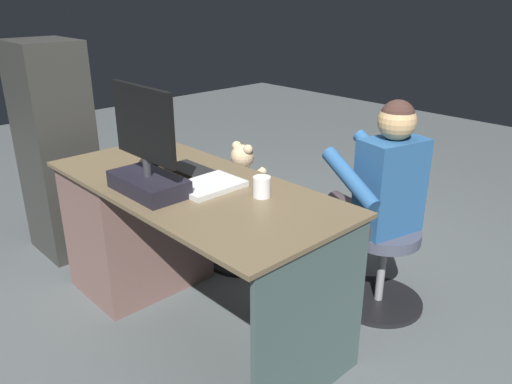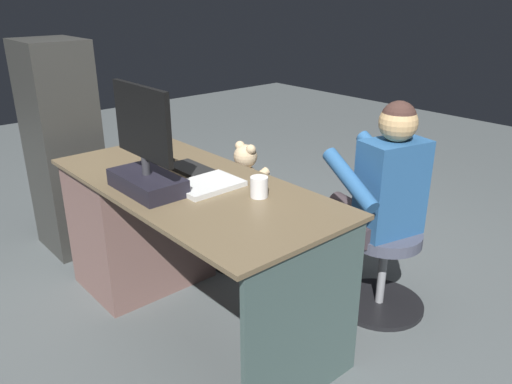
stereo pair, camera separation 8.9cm
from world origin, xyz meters
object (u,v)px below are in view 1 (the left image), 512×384
tv_remote (158,163)px  office_chair_teddy (243,223)px  desk (147,224)px  monitor (147,162)px  person (372,188)px  teddy_bear (244,171)px  visitor_chair (382,263)px  cup (262,187)px  computer_mouse (161,159)px  keyboard (200,174)px

tv_remote → office_chair_teddy: tv_remote is taller
desk → office_chair_teddy: bearing=-101.4°
tv_remote → office_chair_teddy: 0.76m
monitor → person: (-0.53, -0.99, -0.24)m
monitor → tv_remote: size_ratio=3.19×
monitor → teddy_bear: (0.26, -0.81, -0.31)m
teddy_bear → visitor_chair: size_ratio=0.68×
desk → tv_remote: (-0.08, -0.05, 0.37)m
cup → office_chair_teddy: (0.65, -0.47, -0.55)m
desk → person: (-0.91, -0.79, 0.26)m
visitor_chair → teddy_bear: bearing=12.9°
tv_remote → teddy_bear: bearing=-86.9°
person → cup: bearing=78.2°
cup → computer_mouse: bearing=4.3°
office_chair_teddy → person: 0.91m
office_chair_teddy → teddy_bear: bearing=-90.0°
computer_mouse → teddy_bear: computer_mouse is taller
cup → visitor_chair: (-0.23, -0.68, -0.55)m
office_chair_teddy → visitor_chair: size_ratio=1.01×
keyboard → office_chair_teddy: keyboard is taller
monitor → visitor_chair: monitor is taller
monitor → keyboard: bearing=-87.3°
cup → desk: bearing=10.0°
desk → cup: size_ratio=17.17×
monitor → computer_mouse: bearing=-40.4°
desk → monitor: 0.66m
monitor → keyboard: size_ratio=1.14×
desk → visitor_chair: bearing=-140.8°
keyboard → cup: size_ratio=4.55×
monitor → cup: (-0.39, -0.33, -0.10)m
person → desk: bearing=41.1°
computer_mouse → visitor_chair: (-0.94, -0.73, -0.52)m
keyboard → office_chair_teddy: (0.25, -0.50, -0.52)m
keyboard → teddy_bear: bearing=-64.2°
keyboard → computer_mouse: 0.31m
desk → monitor: (-0.38, 0.20, 0.50)m
computer_mouse → cup: cup is taller
tv_remote → office_chair_teddy: size_ratio=0.31×
computer_mouse → cup: size_ratio=1.04×
tv_remote → cup: bearing=-165.5°
keyboard → visitor_chair: 1.08m
monitor → teddy_bear: 0.91m
monitor → visitor_chair: (-0.62, -1.01, -0.65)m
keyboard → office_chair_teddy: bearing=-63.7°
office_chair_teddy → person: bearing=-166.4°
teddy_bear → tv_remote: bearing=85.8°
teddy_bear → person: (-0.79, -0.18, 0.07)m
tv_remote → teddy_bear: 0.59m
keyboard → teddy_bear: (0.25, -0.51, -0.17)m
computer_mouse → office_chair_teddy: computer_mouse is taller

